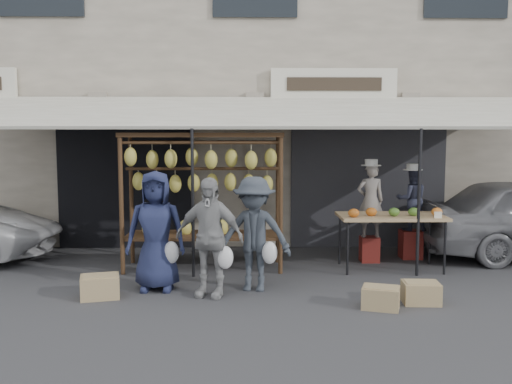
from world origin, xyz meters
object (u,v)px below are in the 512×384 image
at_px(crate_near_a, 381,298).
at_px(customer_mid, 209,237).
at_px(banana_rack, 203,174).
at_px(produce_table, 391,217).
at_px(vendor_right, 412,199).
at_px(crate_far, 100,287).
at_px(customer_left, 156,231).
at_px(customer_right, 254,234).
at_px(crate_near_b, 421,293).
at_px(vendor_left, 370,200).

bearing_deg(crate_near_a, customer_mid, 164.90).
bearing_deg(banana_rack, produce_table, -2.35).
height_order(vendor_right, crate_far, vendor_right).
distance_m(customer_left, crate_near_a, 3.22).
bearing_deg(customer_right, crate_near_b, -7.45).
xyz_separation_m(produce_table, vendor_right, (0.58, 0.84, 0.19)).
bearing_deg(crate_near_b, vendor_left, 93.46).
distance_m(banana_rack, customer_right, 1.71).
distance_m(crate_near_b, crate_far, 4.30).
height_order(banana_rack, vendor_right, banana_rack).
distance_m(vendor_left, crate_near_a, 2.84).
relative_size(banana_rack, crate_near_a, 5.65).
relative_size(banana_rack, vendor_right, 2.34).
height_order(vendor_left, crate_near_a, vendor_left).
distance_m(customer_left, customer_right, 1.39).
height_order(vendor_left, customer_left, vendor_left).
bearing_deg(vendor_right, crate_far, 27.49).
bearing_deg(crate_far, crate_near_b, -4.53).
bearing_deg(customer_right, banana_rack, 131.89).
height_order(banana_rack, customer_left, banana_rack).
height_order(vendor_left, customer_mid, vendor_left).
distance_m(customer_right, crate_near_b, 2.38).
distance_m(customer_left, customer_mid, 0.84).
distance_m(banana_rack, vendor_left, 2.93).
bearing_deg(crate_near_a, crate_near_b, 19.33).
relative_size(produce_table, crate_far, 3.35).
relative_size(customer_mid, crate_near_a, 3.56).
height_order(customer_left, crate_far, customer_left).
distance_m(banana_rack, customer_mid, 1.76).
relative_size(vendor_left, customer_right, 0.78).
relative_size(banana_rack, customer_mid, 1.59).
bearing_deg(crate_near_a, vendor_left, 80.74).
xyz_separation_m(crate_near_a, crate_near_b, (0.58, 0.20, 0.00)).
relative_size(customer_right, crate_near_a, 3.53).
height_order(produce_table, vendor_left, vendor_left).
xyz_separation_m(customer_mid, customer_right, (0.62, 0.28, -0.01)).
distance_m(vendor_left, customer_right, 2.70).
relative_size(vendor_right, crate_near_b, 2.37).
bearing_deg(customer_mid, crate_near_a, 1.38).
bearing_deg(customer_mid, vendor_left, 54.13).
bearing_deg(customer_left, crate_near_a, -17.09).
bearing_deg(vendor_right, crate_near_b, 78.41).
xyz_separation_m(banana_rack, crate_near_b, (3.00, -1.98, -1.42)).
bearing_deg(customer_left, crate_far, -150.77).
distance_m(vendor_right, customer_right, 3.49).
bearing_deg(customer_mid, crate_near_b, 8.43).
bearing_deg(crate_far, customer_mid, 2.21).
xyz_separation_m(vendor_left, crate_near_b, (0.15, -2.44, -0.93)).
xyz_separation_m(produce_table, customer_mid, (-2.87, -1.46, -0.05)).
bearing_deg(crate_near_b, customer_right, 162.67).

